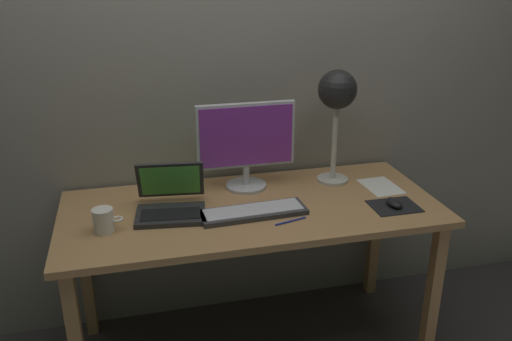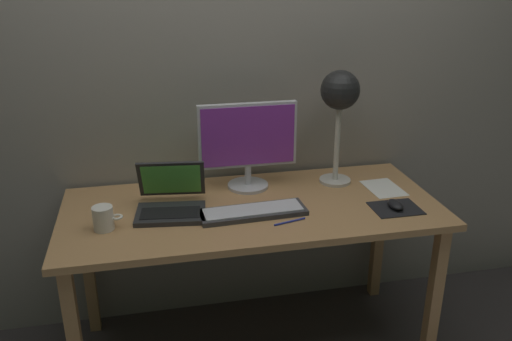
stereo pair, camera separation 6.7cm
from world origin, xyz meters
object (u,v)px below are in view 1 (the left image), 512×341
(monitor, at_px, (246,141))
(laptop, at_px, (171,198))
(keyboard_main, at_px, (253,212))
(mouse, at_px, (394,203))
(pen, at_px, (291,221))
(coffee_mug, at_px, (104,220))
(desk_lamp, at_px, (337,97))

(monitor, height_order, laptop, monitor)
(laptop, bearing_deg, keyboard_main, -20.28)
(keyboard_main, bearing_deg, mouse, -6.95)
(monitor, bearing_deg, pen, -76.19)
(keyboard_main, height_order, laptop, laptop)
(laptop, bearing_deg, coffee_mug, -154.52)
(monitor, bearing_deg, mouse, -32.35)
(monitor, relative_size, mouse, 4.61)
(laptop, height_order, desk_lamp, desk_lamp)
(desk_lamp, height_order, mouse, desk_lamp)
(desk_lamp, height_order, pen, desk_lamp)
(monitor, distance_m, pen, 0.45)
(desk_lamp, height_order, coffee_mug, desk_lamp)
(mouse, bearing_deg, keyboard_main, 173.05)
(monitor, xyz_separation_m, laptop, (-0.36, -0.16, -0.17))
(coffee_mug, bearing_deg, mouse, -3.15)
(keyboard_main, distance_m, coffee_mug, 0.59)
(laptop, distance_m, coffee_mug, 0.30)
(mouse, height_order, pen, mouse)
(laptop, bearing_deg, pen, -26.06)
(desk_lamp, xyz_separation_m, mouse, (0.15, -0.33, -0.39))
(keyboard_main, relative_size, laptop, 1.43)
(mouse, xyz_separation_m, coffee_mug, (-1.19, 0.07, 0.03))
(keyboard_main, height_order, desk_lamp, desk_lamp)
(laptop, xyz_separation_m, desk_lamp, (0.77, 0.14, 0.35))
(laptop, height_order, mouse, laptop)
(laptop, height_order, pen, laptop)
(monitor, xyz_separation_m, pen, (0.09, -0.39, -0.22))
(monitor, height_order, desk_lamp, desk_lamp)
(monitor, distance_m, coffee_mug, 0.71)
(monitor, height_order, coffee_mug, monitor)
(monitor, height_order, keyboard_main, monitor)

